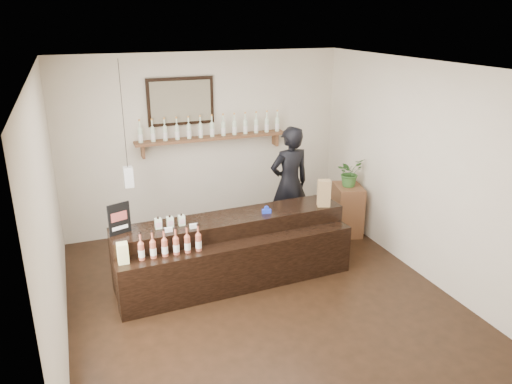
% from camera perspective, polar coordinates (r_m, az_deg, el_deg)
% --- Properties ---
extents(ground, '(5.00, 5.00, 0.00)m').
position_cam_1_polar(ground, '(6.31, 0.54, -12.11)').
color(ground, black).
rests_on(ground, ground).
extents(room_shell, '(5.00, 5.00, 5.00)m').
position_cam_1_polar(room_shell, '(5.60, 0.60, 2.88)').
color(room_shell, beige).
rests_on(room_shell, ground).
extents(back_wall_decor, '(2.66, 0.96, 1.69)m').
position_cam_1_polar(back_wall_decor, '(7.75, -6.84, 7.85)').
color(back_wall_decor, brown).
rests_on(back_wall_decor, ground).
extents(counter, '(3.08, 0.97, 1.00)m').
position_cam_1_polar(counter, '(6.55, -2.59, -6.82)').
color(counter, black).
rests_on(counter, ground).
extents(promo_sign, '(0.27, 0.11, 0.39)m').
position_cam_1_polar(promo_sign, '(6.10, -15.36, -2.97)').
color(promo_sign, black).
rests_on(promo_sign, counter).
extents(paper_bag, '(0.20, 0.18, 0.37)m').
position_cam_1_polar(paper_bag, '(6.81, 7.77, -0.13)').
color(paper_bag, '#987649').
rests_on(paper_bag, counter).
extents(tape_dispenser, '(0.12, 0.07, 0.10)m').
position_cam_1_polar(tape_dispenser, '(6.54, 1.21, -2.12)').
color(tape_dispenser, '#1B35C1').
rests_on(tape_dispenser, counter).
extents(side_cabinet, '(0.52, 0.63, 0.80)m').
position_cam_1_polar(side_cabinet, '(8.04, 10.38, -1.99)').
color(side_cabinet, brown).
rests_on(side_cabinet, ground).
extents(potted_plant, '(0.48, 0.44, 0.44)m').
position_cam_1_polar(potted_plant, '(7.83, 10.66, 2.22)').
color(potted_plant, '#346327').
rests_on(potted_plant, side_cabinet).
extents(shopkeeper, '(0.77, 0.55, 2.01)m').
position_cam_1_polar(shopkeeper, '(7.57, 3.86, 1.79)').
color(shopkeeper, black).
rests_on(shopkeeper, ground).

